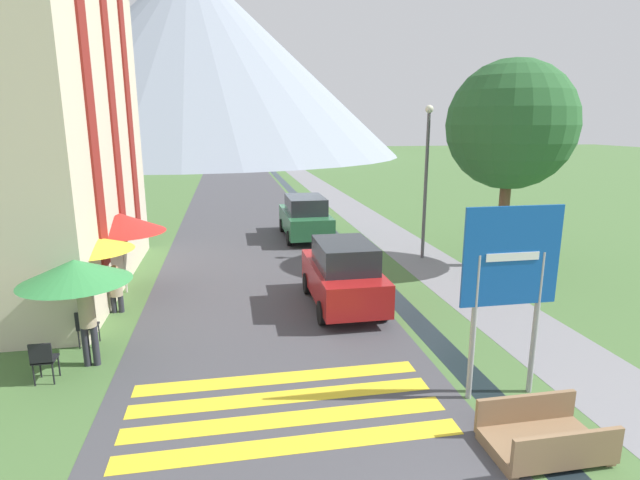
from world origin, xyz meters
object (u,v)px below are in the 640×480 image
cafe_umbrella_rear_red (120,223)px  parked_car_near (343,274)px  cafe_chair_near_right (87,325)px  person_standing_terrace (88,319)px  road_sign (510,274)px  person_seated_near (116,287)px  footbridge (544,438)px  tree_by_path (511,125)px  hotel_building (0,97)px  parked_car_far (305,217)px  cafe_umbrella_front_green (75,271)px  person_seated_far (83,312)px  cafe_chair_nearest (43,358)px  cafe_chair_far_left (93,290)px  streetlamp (426,170)px  cafe_umbrella_middle_yellow (88,243)px

cafe_umbrella_rear_red → parked_car_near: bearing=-20.8°
cafe_chair_near_right → person_standing_terrace: 1.10m
road_sign → parked_car_near: bearing=110.0°
road_sign → person_seated_near: road_sign is taller
footbridge → tree_by_path: 11.45m
hotel_building → footbridge: 15.32m
parked_car_far → cafe_chair_near_right: (-6.38, -9.80, -0.40)m
person_seated_near → cafe_umbrella_front_green: bearing=-91.5°
cafe_umbrella_front_green → cafe_umbrella_rear_red: cafe_umbrella_rear_red is taller
person_seated_near → person_standing_terrace: bearing=-88.2°
cafe_umbrella_rear_red → person_seated_far: cafe_umbrella_rear_red is taller
cafe_umbrella_rear_red → cafe_chair_near_right: bearing=-92.0°
parked_car_far → cafe_chair_nearest: (-6.77, -11.34, -0.40)m
cafe_umbrella_rear_red → person_seated_far: bearing=-94.9°
hotel_building → parked_car_near: bearing=-19.3°
footbridge → person_seated_far: person_seated_far is taller
cafe_umbrella_front_green → person_seated_near: 3.17m
person_standing_terrace → footbridge: bearing=-29.4°
person_standing_terrace → person_seated_far: 1.39m
person_standing_terrace → person_seated_near: bearing=91.8°
parked_car_far → cafe_umbrella_front_green: cafe_umbrella_front_green is taller
cafe_chair_nearest → person_seated_far: size_ratio=0.68×
hotel_building → cafe_chair_far_left: 5.95m
footbridge → parked_car_near: size_ratio=0.45×
parked_car_far → cafe_umbrella_rear_red: 8.81m
cafe_umbrella_rear_red → streetlamp: 10.25m
cafe_chair_far_left → streetlamp: bearing=28.0°
hotel_building → person_seated_near: 6.26m
footbridge → parked_car_far: 14.99m
cafe_chair_far_left → tree_by_path: (12.86, 1.78, 4.26)m
person_seated_far → cafe_chair_nearest: bearing=-97.0°
person_seated_far → hotel_building: bearing=122.7°
road_sign → person_standing_terrace: bearing=161.3°
footbridge → cafe_chair_far_left: size_ratio=2.00×
hotel_building → parked_car_near: (9.00, -3.16, -4.64)m
person_seated_far → streetlamp: size_ratio=0.23×
cafe_chair_nearest → person_seated_near: (0.59, 3.61, 0.20)m
person_standing_terrace → streetlamp: streetlamp is taller
tree_by_path → cafe_chair_near_right: bearing=-160.8°
streetlamp → parked_car_far: bearing=132.6°
cafe_umbrella_front_green → person_standing_terrace: size_ratio=1.29×
hotel_building → parked_car_far: bearing=29.4°
cafe_umbrella_rear_red → person_standing_terrace: bearing=-87.9°
person_seated_near → streetlamp: 10.86m
cafe_chair_far_left → cafe_umbrella_front_green: (0.61, -3.35, 1.48)m
streetlamp → tree_by_path: bearing=-32.3°
cafe_umbrella_middle_yellow → person_seated_near: (0.46, 0.37, -1.26)m
footbridge → cafe_umbrella_middle_yellow: cafe_umbrella_middle_yellow is taller
cafe_chair_nearest → cafe_umbrella_front_green: 1.72m
cafe_chair_near_right → cafe_umbrella_front_green: size_ratio=0.38×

